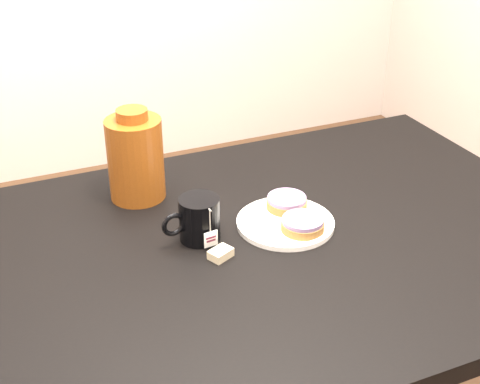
% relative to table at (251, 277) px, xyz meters
% --- Properties ---
extents(table, '(1.40, 0.90, 0.75)m').
position_rel_table_xyz_m(table, '(0.00, 0.00, 0.00)').
color(table, black).
rests_on(table, ground_plane).
extents(plate, '(0.21, 0.21, 0.02)m').
position_rel_table_xyz_m(plate, '(0.09, 0.04, 0.09)').
color(plate, white).
rests_on(plate, table).
extents(bagel_back, '(0.12, 0.12, 0.03)m').
position_rel_table_xyz_m(bagel_back, '(0.12, 0.08, 0.11)').
color(bagel_back, brown).
rests_on(bagel_back, plate).
extents(bagel_front, '(0.12, 0.12, 0.03)m').
position_rel_table_xyz_m(bagel_front, '(0.11, -0.01, 0.11)').
color(bagel_front, brown).
rests_on(bagel_front, plate).
extents(mug, '(0.13, 0.09, 0.09)m').
position_rel_table_xyz_m(mug, '(-0.09, 0.06, 0.13)').
color(mug, black).
rests_on(mug, table).
extents(teabag_pouch, '(0.05, 0.05, 0.02)m').
position_rel_table_xyz_m(teabag_pouch, '(-0.08, -0.02, 0.09)').
color(teabag_pouch, '#C6B793').
rests_on(teabag_pouch, table).
extents(bagel_package, '(0.15, 0.15, 0.21)m').
position_rel_table_xyz_m(bagel_package, '(-0.16, 0.28, 0.18)').
color(bagel_package, '#58260B').
rests_on(bagel_package, table).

